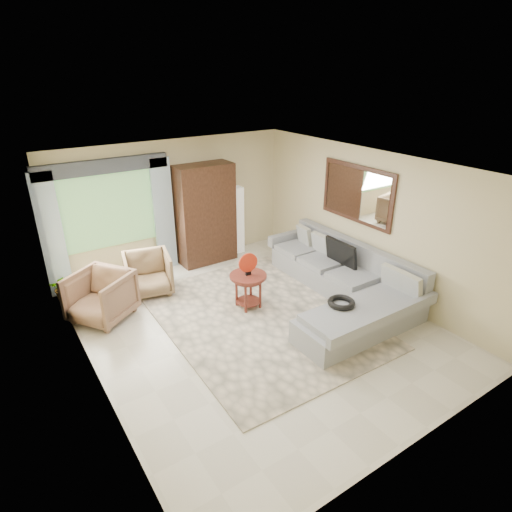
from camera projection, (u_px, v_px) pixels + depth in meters
ground at (255, 325)px, 7.02m from camera, size 6.00×6.00×0.00m
area_rug at (259, 317)px, 7.22m from camera, size 3.09×4.07×0.02m
sectional_sofa at (343, 286)px, 7.67m from camera, size 2.30×3.46×0.90m
tv_screen at (341, 253)px, 7.92m from camera, size 0.14×0.74×0.48m
garden_hose at (341, 302)px, 6.61m from camera, size 0.43×0.43×0.09m
coffee_table at (248, 290)px, 7.40m from camera, size 0.64×0.64×0.64m
red_disc at (248, 263)px, 7.18m from camera, size 0.34×0.07×0.34m
armchair_left at (101, 297)px, 7.05m from camera, size 1.25×1.24×0.83m
armchair_right at (148, 274)px, 7.89m from camera, size 0.98×1.00×0.76m
potted_plant at (64, 287)px, 7.71m from camera, size 0.52×0.48×0.48m
armoire at (205, 214)px, 8.94m from camera, size 1.20×0.55×2.10m
floor_lamp at (237, 220)px, 9.51m from camera, size 0.24×0.24×1.50m
window at (108, 211)px, 8.03m from camera, size 1.80×0.04×1.40m
curtain_left at (52, 236)px, 7.53m from camera, size 0.40×0.08×2.30m
curtain_right at (164, 215)px, 8.59m from camera, size 0.40×0.08×2.30m
valance at (103, 166)px, 7.63m from camera, size 2.40×0.12×0.26m
wall_mirror at (357, 194)px, 7.82m from camera, size 0.05×1.70×1.05m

